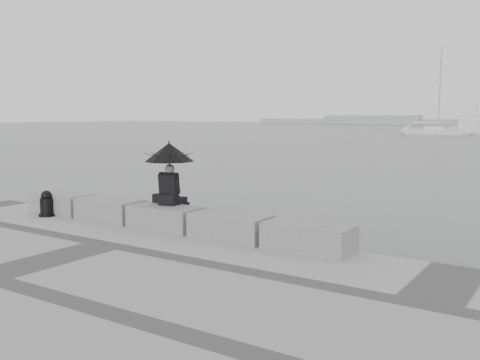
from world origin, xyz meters
The scene contains 10 objects.
ground centered at (0.00, 0.00, 0.00)m, with size 360.00×360.00×0.00m, color #4B4E51.
stone_block_far_left centered at (-3.40, -0.45, 0.75)m, with size 1.60×0.80×0.50m, color slate.
stone_block_left centered at (-1.70, -0.45, 0.75)m, with size 1.60×0.80×0.50m, color slate.
stone_block_centre centered at (0.00, -0.45, 0.75)m, with size 1.60×0.80×0.50m, color slate.
stone_block_right centered at (1.70, -0.45, 0.75)m, with size 1.60×0.80×0.50m, color slate.
stone_block_far_right centered at (3.40, -0.45, 0.75)m, with size 1.60×0.80×0.50m, color slate.
seated_person centered at (-0.04, -0.26, 1.99)m, with size 1.09×1.09×1.39m.
bag centered at (-0.41, -0.17, 1.10)m, with size 0.30×0.17×0.19m, color black.
mooring_bollard centered at (-3.36, -0.93, 0.77)m, with size 0.40×0.40×0.63m.
sailboat_left centered at (-12.36, 74.30, 0.52)m, with size 8.23×3.31×12.90m.
Camera 1 is at (7.56, -8.99, 2.95)m, focal length 40.00 mm.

